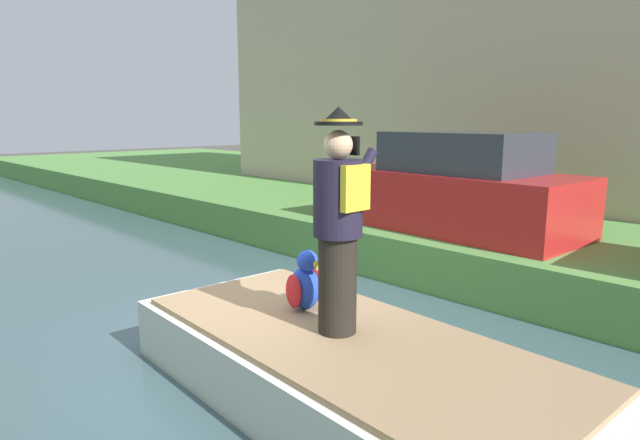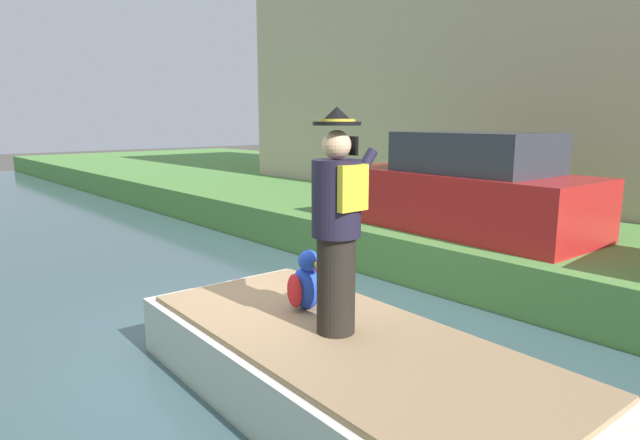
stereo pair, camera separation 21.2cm
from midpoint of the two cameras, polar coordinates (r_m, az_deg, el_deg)
name	(u,v)px [view 2 (the right image)]	position (r m, az deg, el deg)	size (l,w,h in m)	color
ground_plane	(244,356)	(5.93, -6.97, -14.05)	(80.00, 80.00, 0.00)	#4C4742
canal_water	(244,351)	(5.90, -6.99, -13.61)	(5.80, 48.00, 0.10)	#3D565B
grass_bank_far	(591,222)	(12.48, 27.13, -0.17)	(11.15, 48.00, 0.78)	#568E42
boat	(344,370)	(4.68, 3.93, -15.57)	(1.98, 4.27, 0.61)	silver
person_pirate	(337,223)	(4.35, 3.19, -0.37)	(0.61, 0.42, 1.85)	black
parrot_plush	(307,283)	(5.06, -0.21, -6.72)	(0.36, 0.35, 0.57)	blue
parked_car_red	(465,189)	(8.62, 15.72, 3.13)	(1.88, 4.07, 1.50)	red
building_row	(519,19)	(14.72, 20.73, 19.22)	(5.90, 13.64, 8.13)	#BCA88E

